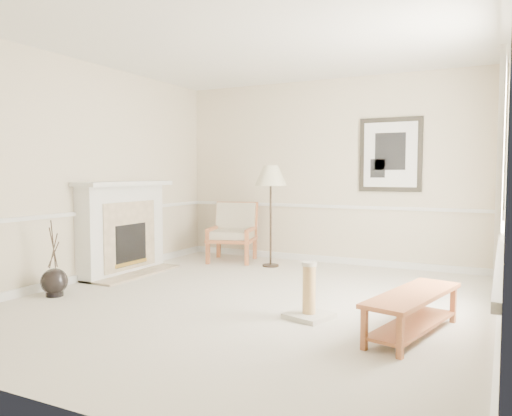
{
  "coord_description": "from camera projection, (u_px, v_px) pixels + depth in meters",
  "views": [
    {
      "loc": [
        2.5,
        -4.85,
        1.43
      ],
      "look_at": [
        -0.28,
        0.7,
        0.99
      ],
      "focal_mm": 35.0,
      "sensor_mm": 36.0,
      "label": 1
    }
  ],
  "objects": [
    {
      "name": "ground",
      "position": [
        250.0,
        302.0,
        5.54
      ],
      "size": [
        5.5,
        5.5,
        0.0
      ],
      "primitive_type": "plane",
      "color": "silver",
      "rests_on": "ground"
    },
    {
      "name": "room",
      "position": [
        265.0,
        133.0,
        5.42
      ],
      "size": [
        5.04,
        5.54,
        2.92
      ],
      "color": "beige",
      "rests_on": "ground"
    },
    {
      "name": "fireplace",
      "position": [
        123.0,
        229.0,
        7.08
      ],
      "size": [
        0.64,
        1.64,
        1.31
      ],
      "color": "white",
      "rests_on": "ground"
    },
    {
      "name": "floor_vase",
      "position": [
        54.0,
        282.0,
        5.78
      ],
      "size": [
        0.3,
        0.3,
        0.89
      ],
      "rotation": [
        0.0,
        0.0,
        -0.36
      ],
      "color": "black",
      "rests_on": "ground"
    },
    {
      "name": "armchair",
      "position": [
        234.0,
        229.0,
        8.16
      ],
      "size": [
        0.89,
        0.92,
        0.95
      ],
      "rotation": [
        0.0,
        0.0,
        0.27
      ],
      "color": "#AB5C37",
      "rests_on": "ground"
    },
    {
      "name": "floor_lamp",
      "position": [
        271.0,
        178.0,
        7.55
      ],
      "size": [
        0.62,
        0.62,
        1.54
      ],
      "rotation": [
        0.0,
        0.0,
        -0.34
      ],
      "color": "black",
      "rests_on": "ground"
    },
    {
      "name": "bench",
      "position": [
        413.0,
        307.0,
        4.38
      ],
      "size": [
        0.69,
        1.38,
        0.38
      ],
      "rotation": [
        0.0,
        0.0,
        -0.23
      ],
      "color": "#AB5C37",
      "rests_on": "ground"
    },
    {
      "name": "scratching_post",
      "position": [
        309.0,
        301.0,
        4.9
      ],
      "size": [
        0.49,
        0.49,
        0.56
      ],
      "rotation": [
        0.0,
        0.0,
        -0.28
      ],
      "color": "beige",
      "rests_on": "ground"
    }
  ]
}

